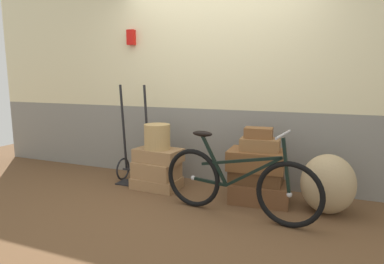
{
  "coord_description": "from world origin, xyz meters",
  "views": [
    {
      "loc": [
        1.31,
        -3.24,
        1.35
      ],
      "look_at": [
        -0.09,
        0.16,
        0.75
      ],
      "focal_mm": 30.92,
      "sensor_mm": 36.0,
      "label": 1
    }
  ],
  "objects": [
    {
      "name": "ground",
      "position": [
        0.0,
        0.0,
        -0.03
      ],
      "size": [
        9.32,
        5.2,
        0.06
      ],
      "primitive_type": "cube",
      "color": "brown"
    },
    {
      "name": "suitcase_1",
      "position": [
        -0.6,
        0.25,
        0.23
      ],
      "size": [
        0.56,
        0.42,
        0.2
      ],
      "primitive_type": "cube",
      "rotation": [
        0.0,
        0.0,
        -0.09
      ],
      "color": "#9E754C",
      "rests_on": "suitcase_0"
    },
    {
      "name": "suitcase_3",
      "position": [
        0.67,
        0.26,
        0.11
      ],
      "size": [
        0.66,
        0.47,
        0.21
      ],
      "primitive_type": "cube",
      "rotation": [
        0.0,
        0.0,
        0.08
      ],
      "color": "brown",
      "rests_on": "ground"
    },
    {
      "name": "suitcase_6",
      "position": [
        0.66,
        0.27,
        0.64
      ],
      "size": [
        0.43,
        0.28,
        0.13
      ],
      "primitive_type": "cube",
      "rotation": [
        0.0,
        0.0,
        0.06
      ],
      "color": "olive",
      "rests_on": "suitcase_5"
    },
    {
      "name": "suitcase_0",
      "position": [
        -0.6,
        0.24,
        0.06
      ],
      "size": [
        0.58,
        0.4,
        0.13
      ],
      "primitive_type": "cube",
      "rotation": [
        0.0,
        0.0,
        -0.04
      ],
      "color": "#9E754C",
      "rests_on": "ground"
    },
    {
      "name": "suitcase_5",
      "position": [
        0.62,
        0.28,
        0.47
      ],
      "size": [
        0.62,
        0.45,
        0.21
      ],
      "primitive_type": "cube",
      "rotation": [
        0.0,
        0.0,
        0.04
      ],
      "color": "brown",
      "rests_on": "suitcase_4"
    },
    {
      "name": "suitcase_7",
      "position": [
        0.64,
        0.28,
        0.76
      ],
      "size": [
        0.31,
        0.21,
        0.11
      ],
      "primitive_type": "cube",
      "rotation": [
        0.0,
        0.0,
        0.08
      ],
      "color": "brown",
      "rests_on": "suitcase_6"
    },
    {
      "name": "suitcase_4",
      "position": [
        0.63,
        0.28,
        0.29
      ],
      "size": [
        0.57,
        0.4,
        0.15
      ],
      "primitive_type": "cube",
      "rotation": [
        0.0,
        0.0,
        0.02
      ],
      "color": "brown",
      "rests_on": "suitcase_3"
    },
    {
      "name": "bicycle",
      "position": [
        0.53,
        -0.2,
        0.34
      ],
      "size": [
        1.61,
        0.46,
        0.87
      ],
      "color": "black",
      "rests_on": "ground"
    },
    {
      "name": "luggage_trolley",
      "position": [
        -0.97,
        0.34,
        0.29
      ],
      "size": [
        0.43,
        0.37,
        1.26
      ],
      "color": "black",
      "rests_on": "ground"
    },
    {
      "name": "station_building",
      "position": [
        0.01,
        0.85,
        1.57
      ],
      "size": [
        7.32,
        0.74,
        3.14
      ],
      "color": "gray",
      "rests_on": "ground"
    },
    {
      "name": "wicker_basket",
      "position": [
        -0.59,
        0.26,
        0.64
      ],
      "size": [
        0.32,
        0.32,
        0.3
      ],
      "primitive_type": "cylinder",
      "color": "tan",
      "rests_on": "suitcase_2"
    },
    {
      "name": "suitcase_2",
      "position": [
        -0.58,
        0.27,
        0.41
      ],
      "size": [
        0.59,
        0.4,
        0.16
      ],
      "primitive_type": "cube",
      "rotation": [
        0.0,
        0.0,
        -0.09
      ],
      "color": "#9E754C",
      "rests_on": "suitcase_1"
    },
    {
      "name": "burlap_sack",
      "position": [
        1.36,
        0.22,
        0.3
      ],
      "size": [
        0.53,
        0.45,
        0.6
      ],
      "primitive_type": "ellipsoid",
      "color": "tan",
      "rests_on": "ground"
    }
  ]
}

